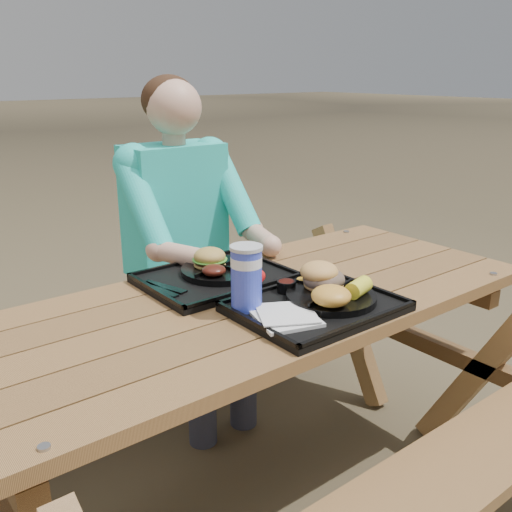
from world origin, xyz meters
TOP-DOWN VIEW (x-y plane):
  - ground at (0.00, 0.00)m, footprint 60.00×60.00m
  - picnic_table at (0.00, 0.00)m, footprint 1.80×1.49m
  - tray_near at (0.07, -0.19)m, footprint 0.45×0.35m
  - tray_far at (-0.02, 0.18)m, footprint 0.45×0.35m
  - plate_near at (0.12, -0.19)m, footprint 0.26×0.26m
  - plate_far at (0.01, 0.19)m, footprint 0.26×0.26m
  - napkin_stack at (-0.07, -0.22)m, footprint 0.19×0.19m
  - soda_cup at (-0.10, -0.09)m, footprint 0.09×0.09m
  - condiment_bbq at (0.07, -0.06)m, footprint 0.06×0.06m
  - condiment_mustard at (0.13, -0.06)m, footprint 0.04×0.04m
  - sandwich at (0.14, -0.14)m, footprint 0.12×0.12m
  - mac_cheese at (0.06, -0.25)m, footprint 0.11×0.11m
  - corn_cob at (0.17, -0.25)m, footprint 0.10×0.10m
  - cutlery_far at (-0.20, 0.19)m, footprint 0.08×0.16m
  - burger at (-0.01, 0.23)m, footprint 0.11×0.11m
  - baked_beans at (-0.05, 0.14)m, footprint 0.08×0.08m
  - potato_salad at (0.07, 0.13)m, footprint 0.08×0.08m
  - diner at (0.14, 0.69)m, footprint 0.48×0.84m

SIDE VIEW (x-z plane):
  - ground at x=0.00m, z-range 0.00..0.00m
  - picnic_table at x=0.00m, z-range 0.00..0.75m
  - diner at x=0.14m, z-range 0.00..1.28m
  - tray_near at x=0.07m, z-range 0.75..0.77m
  - tray_far at x=-0.02m, z-range 0.75..0.77m
  - cutlery_far at x=-0.20m, z-range 0.77..0.78m
  - napkin_stack at x=-0.07m, z-range 0.77..0.79m
  - plate_near at x=0.12m, z-range 0.77..0.79m
  - plate_far at x=0.01m, z-range 0.77..0.79m
  - condiment_mustard at x=0.13m, z-range 0.77..0.80m
  - condiment_bbq at x=0.07m, z-range 0.77..0.80m
  - baked_beans at x=-0.05m, z-range 0.79..0.82m
  - potato_salad at x=0.07m, z-range 0.79..0.84m
  - corn_cob at x=0.17m, z-range 0.79..0.84m
  - mac_cheese at x=0.06m, z-range 0.79..0.84m
  - burger at x=-0.01m, z-range 0.79..0.89m
  - sandwich at x=0.14m, z-range 0.79..0.91m
  - soda_cup at x=-0.10m, z-range 0.77..0.94m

